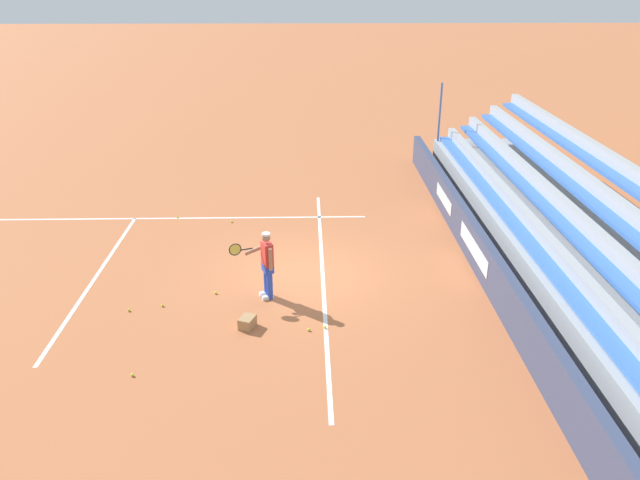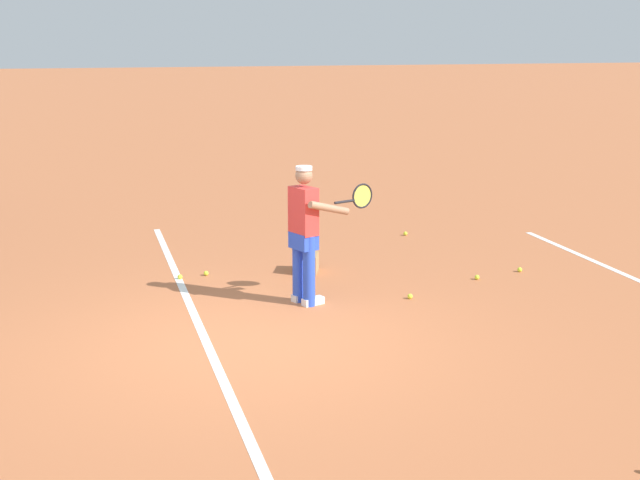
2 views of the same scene
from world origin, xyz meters
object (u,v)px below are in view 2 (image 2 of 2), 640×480
Objects in this scene: tennis_ball_on_baseline at (410,296)px; tennis_ball_near_player at (180,277)px; tennis_ball_midcourt at (520,270)px; tennis_ball_toward_net at (477,277)px; tennis_ball_far_left at (405,234)px; tennis_player at (306,233)px; tennis_ball_stray_back at (206,273)px; ball_box_cardboard at (307,263)px.

tennis_ball_near_player is at bearing -122.09° from tennis_ball_on_baseline.
tennis_ball_on_baseline is 2.11m from tennis_ball_midcourt.
tennis_ball_toward_net and tennis_ball_far_left have the same top height.
tennis_player reaches higher than tennis_ball_on_baseline.
tennis_ball_near_player is (-1.69, -2.69, 0.00)m from tennis_ball_on_baseline.
tennis_ball_toward_net is 3.71m from tennis_ball_stray_back.
tennis_ball_near_player and tennis_ball_midcourt have the same top height.
tennis_ball_toward_net and tennis_ball_near_player have the same top height.
tennis_ball_far_left is at bearing 113.63° from tennis_ball_near_player.
tennis_ball_midcourt is (-0.64, 3.26, -0.86)m from tennis_player.
tennis_ball_toward_net is at bearing 116.62° from tennis_ball_on_baseline.
tennis_ball_stray_back is (-1.61, -1.01, -0.86)m from tennis_player.
tennis_ball_far_left and tennis_ball_midcourt have the same top height.
tennis_ball_near_player is 4.27m from tennis_ball_far_left.
tennis_ball_stray_back is 4.38m from tennis_ball_midcourt.
tennis_player is 25.98× the size of tennis_ball_midcourt.
tennis_ball_far_left is (-1.71, 3.91, 0.00)m from tennis_ball_near_player.
tennis_ball_stray_back is (-1.18, -3.52, 0.00)m from tennis_ball_toward_net.
tennis_ball_on_baseline and tennis_ball_far_left have the same top height.
tennis_ball_midcourt is (-0.21, 0.75, 0.00)m from tennis_ball_toward_net.
tennis_ball_midcourt is at bearing 74.79° from ball_box_cardboard.
tennis_ball_toward_net and tennis_ball_midcourt have the same top height.
tennis_player is 3.43m from tennis_ball_midcourt.
tennis_ball_stray_back and tennis_ball_midcourt have the same top height.
tennis_ball_midcourt is (0.88, 4.64, 0.00)m from tennis_ball_near_player.
tennis_ball_far_left is (-3.23, 2.53, -0.86)m from tennis_player.
tennis_ball_on_baseline is 1.00× the size of tennis_ball_stray_back.
ball_box_cardboard is at bearing -50.01° from tennis_ball_far_left.
tennis_ball_midcourt is at bearing 77.22° from tennis_ball_stray_back.
tennis_ball_toward_net is 1.34m from tennis_ball_on_baseline.
ball_box_cardboard is 6.06× the size of tennis_ball_toward_net.
ball_box_cardboard is at bearing 86.92° from tennis_ball_near_player.
ball_box_cardboard is 1.76m from tennis_ball_near_player.
tennis_ball_stray_back is 1.00× the size of tennis_ball_far_left.
ball_box_cardboard is 6.06× the size of tennis_ball_near_player.
tennis_ball_near_player is (-1.09, -3.89, 0.00)m from tennis_ball_toward_net.
tennis_ball_midcourt is at bearing 105.43° from tennis_ball_toward_net.
ball_box_cardboard is at bearing 82.41° from tennis_ball_stray_back.
tennis_ball_toward_net is 4.04m from tennis_ball_near_player.
ball_box_cardboard reaches higher than tennis_ball_stray_back.
tennis_ball_near_player is at bearing -105.58° from tennis_ball_toward_net.
tennis_ball_on_baseline is (0.17, 1.31, -0.86)m from tennis_player.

